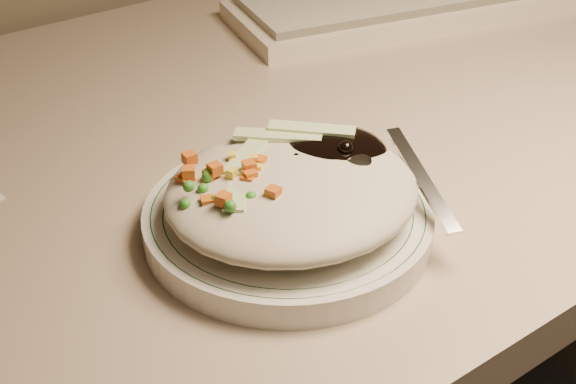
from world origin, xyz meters
TOP-DOWN VIEW (x-y plane):
  - desk at (0.00, 1.38)m, footprint 1.40×0.70m
  - plate at (-0.10, 1.21)m, footprint 0.22×0.22m
  - plate_rim at (-0.10, 1.21)m, footprint 0.21×0.21m
  - meal at (-0.10, 1.21)m, footprint 0.21×0.19m
  - keyboard at (0.29, 1.50)m, footprint 0.47×0.25m

SIDE VIEW (x-z plane):
  - desk at x=0.00m, z-range 0.17..0.91m
  - plate at x=-0.10m, z-range 0.74..0.76m
  - keyboard at x=0.29m, z-range 0.74..0.77m
  - plate_rim at x=-0.10m, z-range 0.76..0.76m
  - meal at x=-0.10m, z-range 0.76..0.81m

